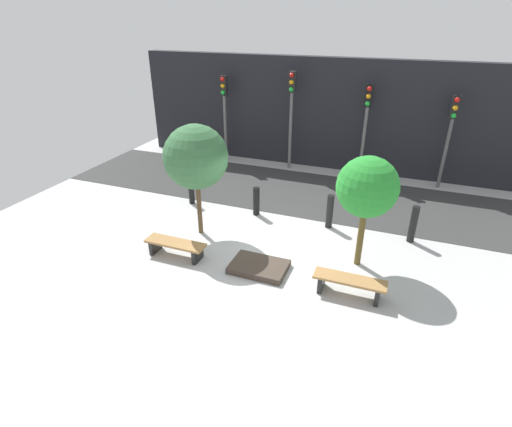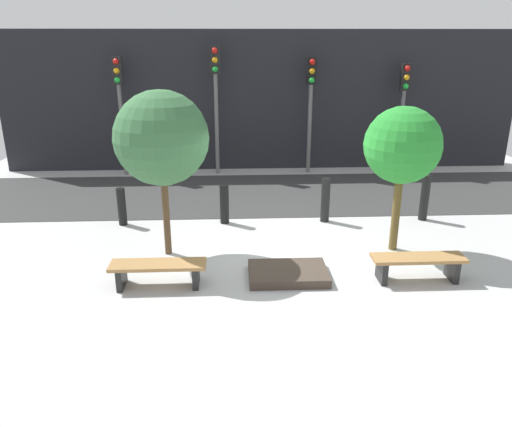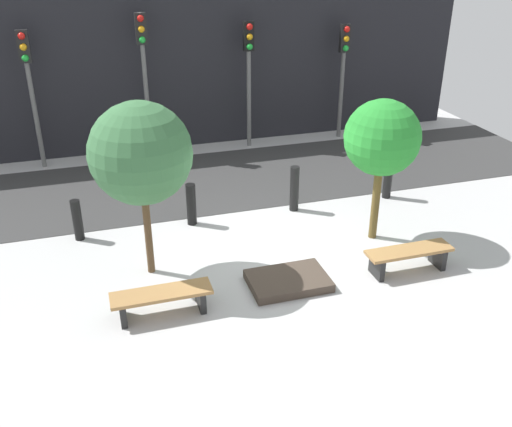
# 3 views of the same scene
# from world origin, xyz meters

# --- Properties ---
(ground_plane) EXTENTS (18.00, 18.00, 0.00)m
(ground_plane) POSITION_xyz_m (0.00, 0.00, 0.00)
(ground_plane) COLOR #B5B5B5
(road_strip) EXTENTS (18.00, 3.90, 0.01)m
(road_strip) POSITION_xyz_m (0.00, 4.19, 0.01)
(road_strip) COLOR #353535
(road_strip) RESTS_ON ground
(building_facade) EXTENTS (16.20, 0.50, 4.28)m
(building_facade) POSITION_xyz_m (0.00, 7.23, 2.14)
(building_facade) COLOR black
(building_facade) RESTS_ON ground
(bench_left) EXTENTS (1.63, 0.46, 0.43)m
(bench_left) POSITION_xyz_m (-2.26, -1.05, 0.31)
(bench_left) COLOR black
(bench_left) RESTS_ON ground
(bench_right) EXTENTS (1.62, 0.44, 0.45)m
(bench_right) POSITION_xyz_m (2.26, -1.05, 0.32)
(bench_right) COLOR black
(bench_right) RESTS_ON ground
(planter_bed) EXTENTS (1.40, 0.95, 0.16)m
(planter_bed) POSITION_xyz_m (0.00, -0.85, 0.08)
(planter_bed) COLOR #41352C
(planter_bed) RESTS_ON ground
(tree_behind_left_bench) EXTENTS (1.76, 1.76, 3.19)m
(tree_behind_left_bench) POSITION_xyz_m (-2.26, 0.32, 2.30)
(tree_behind_left_bench) COLOR brown
(tree_behind_left_bench) RESTS_ON ground
(tree_behind_right_bench) EXTENTS (1.46, 1.46, 2.86)m
(tree_behind_right_bench) POSITION_xyz_m (2.26, 0.32, 2.12)
(tree_behind_right_bench) COLOR brown
(tree_behind_right_bench) RESTS_ON ground
(bollard_far_left) EXTENTS (0.19, 0.19, 0.86)m
(bollard_far_left) POSITION_xyz_m (-3.48, 1.99, 0.43)
(bollard_far_left) COLOR black
(bollard_far_left) RESTS_ON ground
(bollard_left) EXTENTS (0.21, 0.21, 0.91)m
(bollard_left) POSITION_xyz_m (-1.16, 1.99, 0.46)
(bollard_left) COLOR black
(bollard_left) RESTS_ON ground
(bollard_center) EXTENTS (0.20, 0.20, 1.04)m
(bollard_center) POSITION_xyz_m (1.16, 1.99, 0.52)
(bollard_center) COLOR black
(bollard_center) RESTS_ON ground
(bollard_right) EXTENTS (0.20, 0.20, 1.08)m
(bollard_right) POSITION_xyz_m (3.48, 1.99, 0.54)
(bollard_right) COLOR black
(bollard_right) RESTS_ON ground
(traffic_light_west) EXTENTS (0.28, 0.27, 3.52)m
(traffic_light_west) POSITION_xyz_m (-4.28, 6.42, 2.44)
(traffic_light_west) COLOR #606060
(traffic_light_west) RESTS_ON ground
(traffic_light_mid_west) EXTENTS (0.28, 0.27, 3.81)m
(traffic_light_mid_west) POSITION_xyz_m (-1.43, 6.42, 2.63)
(traffic_light_mid_west) COLOR slate
(traffic_light_mid_west) RESTS_ON ground
(traffic_light_mid_east) EXTENTS (0.28, 0.27, 3.49)m
(traffic_light_mid_east) POSITION_xyz_m (1.43, 6.42, 2.42)
(traffic_light_mid_east) COLOR slate
(traffic_light_mid_east) RESTS_ON ground
(traffic_light_east) EXTENTS (0.28, 0.27, 3.31)m
(traffic_light_east) POSITION_xyz_m (4.28, 6.42, 2.30)
(traffic_light_east) COLOR #595959
(traffic_light_east) RESTS_ON ground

